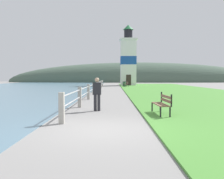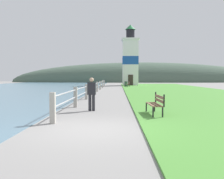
# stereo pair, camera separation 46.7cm
# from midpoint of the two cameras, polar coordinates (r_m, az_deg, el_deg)

# --- Properties ---
(ground_plane) EXTENTS (160.00, 160.00, 0.00)m
(ground_plane) POSITION_cam_midpoint_polar(r_m,az_deg,el_deg) (7.70, -4.01, -9.20)
(ground_plane) COLOR gray
(grass_verge) EXTENTS (12.00, 58.71, 0.06)m
(grass_verge) POSITION_cam_midpoint_polar(r_m,az_deg,el_deg) (28.00, 14.72, -0.42)
(grass_verge) COLOR #4C8E38
(grass_verge) RESTS_ON ground_plane
(seawall_railing) EXTENTS (0.18, 32.45, 1.09)m
(seawall_railing) POSITION_cam_midpoint_polar(r_m,az_deg,el_deg) (24.74, -4.36, 0.63)
(seawall_railing) COLOR #A8A399
(seawall_railing) RESTS_ON ground_plane
(park_bench_near) EXTENTS (0.55, 1.65, 0.94)m
(park_bench_near) POSITION_cam_midpoint_polar(r_m,az_deg,el_deg) (10.57, 10.25, -2.99)
(park_bench_near) COLOR brown
(park_bench_near) RESTS_ON ground_plane
(park_bench_midway) EXTENTS (0.67, 1.72, 0.94)m
(park_bench_midway) POSITION_cam_midpoint_polar(r_m,az_deg,el_deg) (39.16, 3.03, 1.34)
(park_bench_midway) COLOR brown
(park_bench_midway) RESTS_ON ground_plane
(lighthouse) EXTENTS (3.27, 3.27, 11.28)m
(lighthouse) POSITION_cam_midpoint_polar(r_m,az_deg,el_deg) (47.02, 3.43, 6.91)
(lighthouse) COLOR white
(lighthouse) RESTS_ON ground_plane
(person_strolling) EXTENTS (0.39, 0.22, 1.58)m
(person_strolling) POSITION_cam_midpoint_polar(r_m,az_deg,el_deg) (11.80, -4.58, -0.79)
(person_strolling) COLOR #28282D
(person_strolling) RESTS_ON ground_plane
(trash_bin) EXTENTS (0.54, 0.54, 0.84)m
(trash_bin) POSITION_cam_midpoint_polar(r_m,az_deg,el_deg) (41.33, 2.50, 1.27)
(trash_bin) COLOR #2D5138
(trash_bin) RESTS_ON ground_plane
(distant_hillside) EXTENTS (80.00, 16.00, 12.00)m
(distant_hillside) POSITION_cam_midpoint_polar(r_m,az_deg,el_deg) (77.02, 5.85, 1.71)
(distant_hillside) COLOR #475B4C
(distant_hillside) RESTS_ON ground_plane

